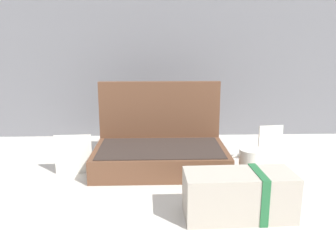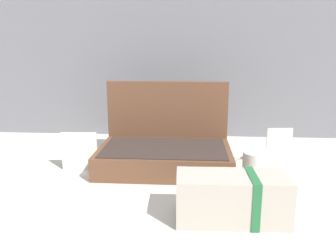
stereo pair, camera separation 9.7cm
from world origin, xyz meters
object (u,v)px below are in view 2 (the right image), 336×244
at_px(open_suitcase, 165,148).
at_px(poster_card_right, 279,148).
at_px(info_card_left, 79,151).
at_px(cream_toiletry_bag, 233,198).
at_px(coffee_mug, 254,166).

height_order(open_suitcase, poster_card_right, open_suitcase).
bearing_deg(info_card_left, open_suitcase, 8.66).
bearing_deg(open_suitcase, cream_toiletry_bag, -62.01).
bearing_deg(info_card_left, poster_card_right, 3.25).
distance_m(cream_toiletry_bag, info_card_left, 0.56).
xyz_separation_m(cream_toiletry_bag, poster_card_right, (0.20, 0.38, 0.01)).
height_order(coffee_mug, info_card_left, info_card_left).
height_order(info_card_left, poster_card_right, poster_card_right).
xyz_separation_m(open_suitcase, coffee_mug, (0.29, -0.11, -0.02)).
height_order(open_suitcase, info_card_left, open_suitcase).
bearing_deg(coffee_mug, cream_toiletry_bag, -110.76).
relative_size(open_suitcase, poster_card_right, 3.23).
height_order(open_suitcase, cream_toiletry_bag, open_suitcase).
bearing_deg(poster_card_right, coffee_mug, -135.86).
bearing_deg(info_card_left, coffee_mug, -8.61).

